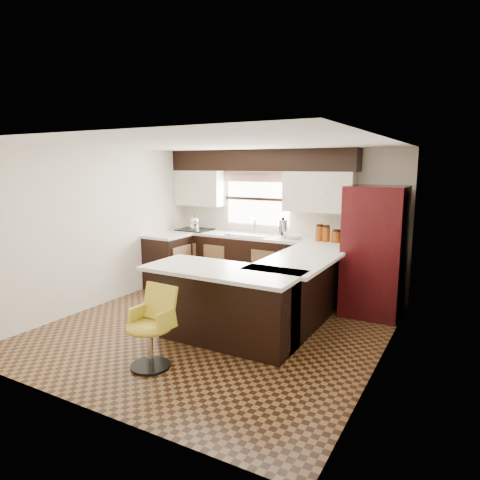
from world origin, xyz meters
The scene contains 30 objects.
floor centered at (0.00, 0.00, 0.00)m, with size 4.40×4.40×0.00m, color #49301A.
ceiling centered at (0.00, 0.00, 2.40)m, with size 4.40×4.40×0.00m, color silver.
wall_back centered at (0.00, 2.20, 1.20)m, with size 4.40×4.40×0.00m, color beige.
wall_front centered at (0.00, -2.20, 1.20)m, with size 4.40×4.40×0.00m, color beige.
wall_left centered at (-2.10, 0.00, 1.20)m, with size 4.40×4.40×0.00m, color beige.
wall_right centered at (2.10, 0.00, 1.20)m, with size 4.40×4.40×0.00m, color beige.
base_cab_back centered at (-0.45, 1.90, 0.45)m, with size 3.30×0.60×0.90m, color black.
base_cab_left centered at (-1.80, 1.25, 0.45)m, with size 0.60×0.70×0.90m, color black.
counter_back centered at (-0.45, 1.90, 0.92)m, with size 3.30×0.60×0.04m, color silver.
counter_left centered at (-1.80, 1.25, 0.92)m, with size 0.60×0.70×0.04m, color silver.
soffit centered at (-0.40, 2.03, 2.22)m, with size 3.40×0.35×0.36m, color black.
upper_cab_left centered at (-1.62, 2.03, 1.72)m, with size 0.94×0.35×0.64m, color beige.
upper_cab_right centered at (0.68, 2.03, 1.72)m, with size 1.14×0.35×0.64m, color beige.
window_pane centered at (-0.50, 2.18, 1.55)m, with size 1.20×0.02×0.90m, color white.
valance centered at (-0.50, 2.14, 1.94)m, with size 1.30×0.06×0.18m, color #D19B93.
sink centered at (-0.50, 1.88, 0.96)m, with size 0.75×0.45×0.03m, color #B2B2B7.
dishwasher centered at (0.55, 1.61, 0.43)m, with size 0.58×0.03×0.78m, color black.
cooktop centered at (-1.65, 1.88, 0.96)m, with size 0.58×0.50×0.03m, color black.
peninsula_long centered at (0.90, 0.62, 0.45)m, with size 0.60×1.95×0.90m, color black.
peninsula_return centered at (0.38, -0.35, 0.45)m, with size 1.65×0.60×0.90m, color black.
counter_pen_long centered at (0.95, 0.62, 0.92)m, with size 0.84×1.95×0.04m, color silver.
counter_pen_return centered at (0.35, -0.44, 0.92)m, with size 1.89×0.84×0.04m, color silver.
refrigerator centered at (1.68, 1.56, 0.93)m, with size 0.80×0.76×1.86m, color #35080B.
bar_chair centered at (-0.01, -1.32, 0.44)m, with size 0.47×0.47×0.88m, color gold, non-canonical shape.
kettle centered at (-1.65, 1.88, 1.10)m, with size 0.19×0.19×0.26m, color silver, non-canonical shape.
percolator centered at (0.11, 1.90, 1.10)m, with size 0.15×0.15×0.31m, color silver.
mixing_bowl centered at (0.31, 1.90, 0.98)m, with size 0.27×0.27×0.07m, color white.
canister_large centered at (0.74, 1.92, 1.06)m, with size 0.13×0.13×0.24m, color #7F3409.
canister_med centered at (0.85, 1.92, 1.06)m, with size 0.13×0.13×0.23m, color #7F3409.
canister_small centered at (1.02, 1.92, 1.03)m, with size 0.14×0.14×0.17m, color #7F3409.
Camera 1 is at (2.91, -4.59, 2.14)m, focal length 32.00 mm.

